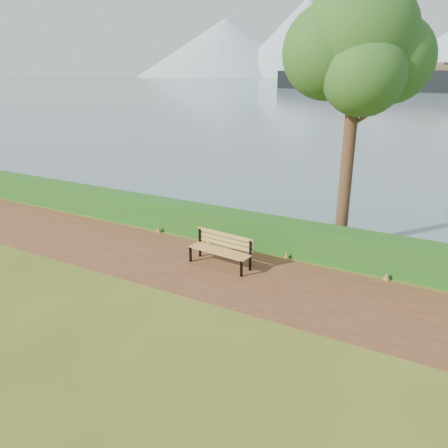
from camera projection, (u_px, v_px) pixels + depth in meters
The scene contains 6 objects.
ground at pixel (206, 274), 12.26m from camera, with size 140.00×140.00×0.00m, color #455317.
path at pixel (212, 270), 12.50m from camera, with size 40.00×3.40×0.01m, color #4F291B.
hedge at pixel (247, 229), 14.24m from camera, with size 32.00×0.85×1.00m, color #184313.
bench at pixel (222, 248), 12.63m from camera, with size 1.95×0.73×0.96m.
tree at pixel (358, 45), 12.11m from camera, with size 4.10×3.38×8.15m.
cargo_ship at pixel (412, 78), 123.26m from camera, with size 79.42×30.52×23.90m.
Camera 1 is at (5.84, -9.46, 5.37)m, focal length 35.00 mm.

